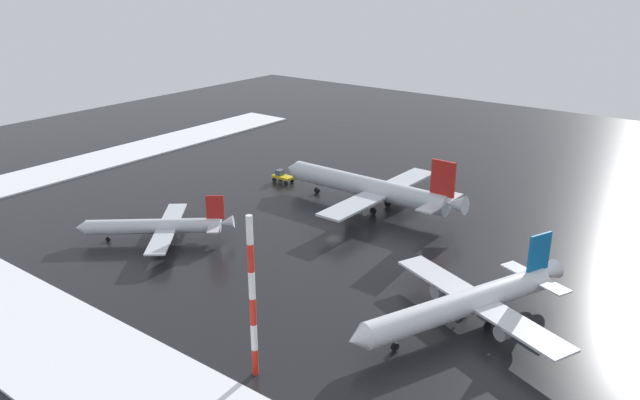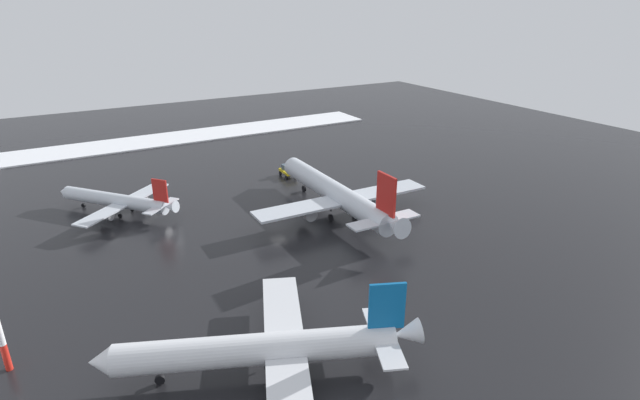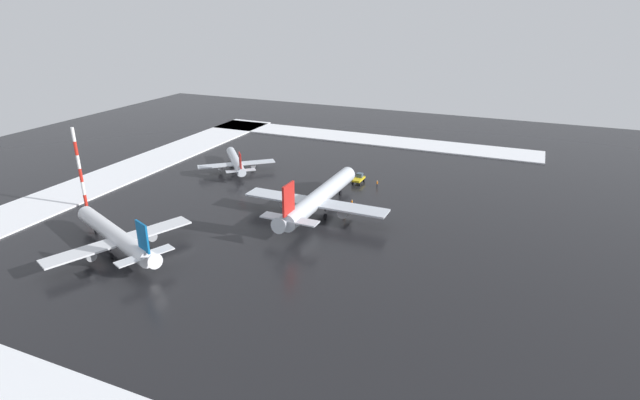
% 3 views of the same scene
% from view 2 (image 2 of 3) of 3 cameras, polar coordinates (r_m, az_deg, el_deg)
% --- Properties ---
extents(ground_plane, '(240.00, 240.00, 0.00)m').
position_cam_2_polar(ground_plane, '(84.90, -4.77, -3.14)').
color(ground_plane, black).
extents(snow_bank_left, '(14.00, 116.00, 0.34)m').
position_cam_2_polar(snow_bank_left, '(145.15, -16.25, 6.80)').
color(snow_bank_left, white).
rests_on(snow_bank_left, ground_plane).
extents(airplane_distant_tail, '(39.68, 32.81, 11.81)m').
position_cam_2_polar(airplane_distant_tail, '(88.63, 1.87, 0.77)').
color(airplane_distant_tail, silver).
rests_on(airplane_distant_tail, ground_plane).
extents(airplane_parked_starboard, '(21.30, 19.59, 7.68)m').
position_cam_2_polar(airplane_parked_starboard, '(96.13, -22.13, -0.05)').
color(airplane_parked_starboard, silver).
rests_on(airplane_parked_starboard, ground_plane).
extents(airplane_parked_portside, '(26.96, 31.81, 9.92)m').
position_cam_2_polar(airplane_parked_portside, '(52.55, -6.25, -16.54)').
color(airplane_parked_portside, silver).
rests_on(airplane_parked_portside, ground_plane).
extents(pushback_tug, '(4.65, 2.39, 2.50)m').
position_cam_2_polar(pushback_tug, '(109.06, -3.80, 3.38)').
color(pushback_tug, gold).
rests_on(pushback_tug, ground_plane).
extents(ground_crew_beside_wing, '(0.36, 0.36, 1.71)m').
position_cam_2_polar(ground_crew_beside_wing, '(110.57, -1.05, 3.52)').
color(ground_crew_beside_wing, black).
rests_on(ground_crew_beside_wing, ground_plane).
extents(ground_crew_near_tug, '(0.36, 0.36, 1.71)m').
position_cam_2_polar(ground_crew_near_tug, '(93.67, 4.14, -0.01)').
color(ground_crew_near_tug, black).
rests_on(ground_crew_near_tug, ground_plane).
extents(ground_crew_by_nose_gear, '(0.36, 0.36, 1.71)m').
position_cam_2_polar(ground_crew_by_nose_gear, '(97.60, 2.48, 0.95)').
color(ground_crew_by_nose_gear, black).
rests_on(ground_crew_by_nose_gear, ground_plane).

